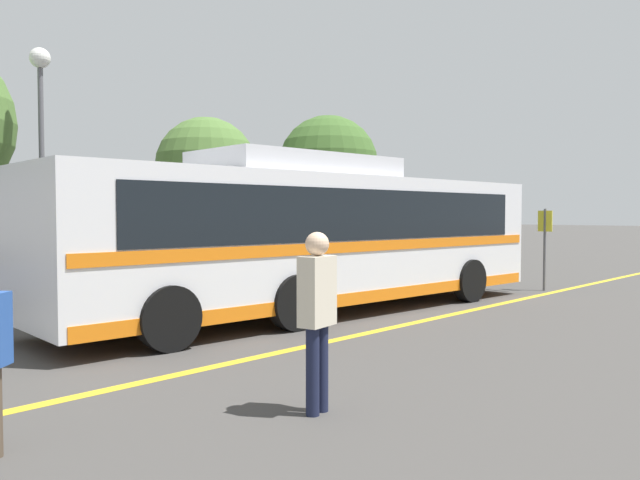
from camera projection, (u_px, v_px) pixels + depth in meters
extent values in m
plane|color=#423F3D|center=(320.00, 311.00, 13.29)|extent=(220.00, 220.00, 0.00)
cube|color=gold|center=(406.00, 325.00, 11.59)|extent=(31.71, 0.20, 0.01)
cube|color=#99999E|center=(147.00, 284.00, 17.78)|extent=(39.71, 0.36, 0.15)
cube|color=silver|center=(320.00, 237.00, 13.04)|extent=(11.86, 3.40, 2.51)
cube|color=black|center=(320.00, 215.00, 13.02)|extent=(10.23, 3.33, 0.99)
cube|color=orange|center=(320.00, 244.00, 13.04)|extent=(11.63, 3.43, 0.20)
cube|color=orange|center=(320.00, 291.00, 13.08)|extent=(11.63, 3.42, 0.24)
cube|color=black|center=(478.00, 230.00, 17.00)|extent=(0.20, 2.28, 1.82)
cube|color=black|center=(479.00, 192.00, 16.96)|extent=(0.17, 1.81, 0.24)
cube|color=silver|center=(299.00, 166.00, 12.58)|extent=(4.23, 2.35, 0.42)
cube|color=black|center=(484.00, 269.00, 17.24)|extent=(0.18, 1.94, 0.04)
cube|color=black|center=(484.00, 276.00, 17.25)|extent=(0.18, 1.94, 0.04)
cylinder|color=black|center=(389.00, 273.00, 16.45)|extent=(1.02, 0.35, 1.00)
cylinder|color=black|center=(470.00, 281.00, 14.62)|extent=(1.02, 0.35, 1.00)
cylinder|color=black|center=(216.00, 290.00, 12.81)|extent=(1.02, 0.35, 1.00)
cylinder|color=black|center=(294.00, 303.00, 10.98)|extent=(1.02, 0.35, 1.00)
cylinder|color=black|center=(100.00, 301.00, 11.15)|extent=(1.02, 0.35, 1.00)
cylinder|color=black|center=(169.00, 318.00, 9.32)|extent=(1.02, 0.35, 1.00)
cylinder|color=black|center=(16.00, 298.00, 13.07)|extent=(0.61, 0.22, 0.60)
cube|color=#4C3823|center=(200.00, 266.00, 17.48)|extent=(4.38, 2.00, 0.62)
cube|color=black|center=(197.00, 247.00, 17.37)|extent=(1.88, 1.68, 0.44)
cylinder|color=black|center=(217.00, 272.00, 19.07)|extent=(0.61, 0.22, 0.60)
cylinder|color=black|center=(256.00, 275.00, 17.93)|extent=(0.61, 0.22, 0.60)
cylinder|color=black|center=(141.00, 278.00, 17.05)|extent=(0.61, 0.22, 0.60)
cylinder|color=black|center=(179.00, 283.00, 15.91)|extent=(0.61, 0.22, 0.60)
cylinder|color=#191E38|center=(322.00, 368.00, 6.49)|extent=(0.14, 0.14, 0.91)
cylinder|color=#191E38|center=(313.00, 371.00, 6.35)|extent=(0.14, 0.14, 0.91)
cube|color=beige|center=(317.00, 291.00, 6.38)|extent=(0.45, 0.29, 0.72)
sphere|color=beige|center=(317.00, 244.00, 6.36)|extent=(0.25, 0.25, 0.25)
cylinder|color=#59595E|center=(545.00, 250.00, 16.74)|extent=(0.07, 0.07, 2.20)
cube|color=yellow|center=(545.00, 221.00, 16.71)|extent=(0.06, 0.40, 0.56)
cylinder|color=#59595E|center=(42.00, 180.00, 16.69)|extent=(0.14, 0.14, 5.94)
sphere|color=silver|center=(40.00, 58.00, 16.56)|extent=(0.54, 0.54, 0.54)
cylinder|color=#513823|center=(328.00, 233.00, 26.10)|extent=(0.28, 0.28, 2.51)
sphere|color=#3D6028|center=(328.00, 166.00, 25.98)|extent=(4.18, 4.18, 4.18)
cylinder|color=#513823|center=(207.00, 237.00, 23.38)|extent=(0.28, 0.28, 2.40)
sphere|color=#4C7033|center=(206.00, 168.00, 23.27)|extent=(3.75, 3.75, 3.75)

